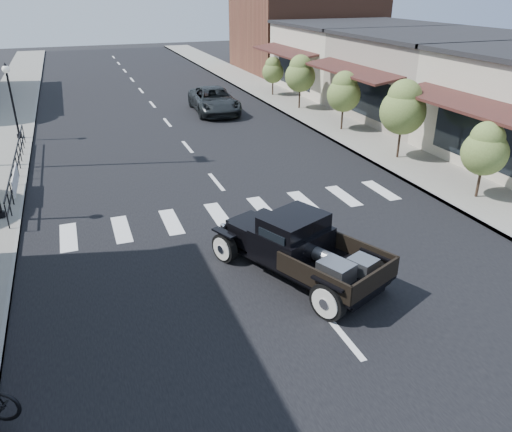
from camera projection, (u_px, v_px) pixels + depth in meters
name	position (u px, v px, depth m)	size (l,w,h in m)	color
ground	(287.00, 268.00, 13.70)	(120.00, 120.00, 0.00)	black
road	(175.00, 132.00, 26.47)	(14.00, 80.00, 0.02)	black
road_markings	(198.00, 160.00, 22.22)	(12.00, 60.00, 0.06)	silver
sidewalk_right	(318.00, 117.00, 29.11)	(3.00, 80.00, 0.15)	gray
storefront_mid	(438.00, 78.00, 28.52)	(10.00, 9.00, 4.50)	gray
storefront_far	(357.00, 58.00, 36.19)	(10.00, 9.00, 4.50)	beige
far_building_right	(305.00, 29.00, 44.33)	(11.00, 10.00, 7.00)	brown
railing	(17.00, 164.00, 19.66)	(0.08, 10.00, 1.00)	black
banner	(17.00, 186.00, 18.06)	(0.04, 2.20, 0.60)	silver
lamp_post_c	(12.00, 101.00, 24.12)	(0.36, 0.36, 3.62)	black
small_tree_a	(483.00, 162.00, 17.42)	(1.58, 1.58, 2.64)	#5A6F32
small_tree_b	(402.00, 121.00, 21.42)	(1.95, 1.95, 3.26)	#5A6F32
small_tree_c	(343.00, 102.00, 25.80)	(1.73, 1.73, 2.89)	#5A6F32
small_tree_d	(300.00, 83.00, 30.31)	(1.84, 1.84, 3.06)	#5A6F32
small_tree_e	(273.00, 77.00, 34.19)	(1.46, 1.46, 2.44)	#5A6F32
hotrod_pickup	(300.00, 247.00, 13.01)	(2.34, 5.01, 1.74)	black
second_car	(214.00, 101.00, 30.11)	(2.44, 5.29, 1.47)	black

